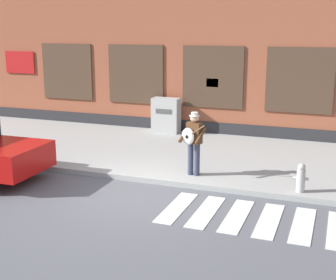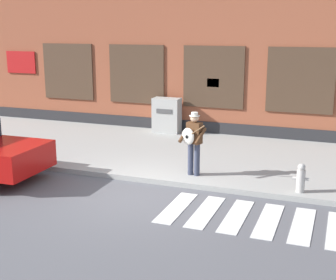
% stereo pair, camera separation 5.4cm
% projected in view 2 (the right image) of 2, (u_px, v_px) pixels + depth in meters
% --- Properties ---
extents(ground_plane, '(160.00, 160.00, 0.00)m').
position_uv_depth(ground_plane, '(139.00, 195.00, 11.25)').
color(ground_plane, '#56565B').
extents(sidewalk, '(28.00, 5.71, 0.14)m').
position_uv_depth(sidewalk, '(188.00, 154.00, 14.60)').
color(sidewalk, '#9E9E99').
rests_on(sidewalk, ground).
extents(building_backdrop, '(28.00, 4.06, 6.59)m').
position_uv_depth(building_backdrop, '(228.00, 44.00, 18.25)').
color(building_backdrop, brown).
rests_on(building_backdrop, ground).
extents(crosswalk, '(5.20, 1.90, 0.01)m').
position_uv_depth(crosswalk, '(285.00, 223.00, 9.64)').
color(crosswalk, silver).
rests_on(crosswalk, ground).
extents(busker, '(0.72, 0.62, 1.68)m').
position_uv_depth(busker, '(193.00, 140.00, 12.09)').
color(busker, '#33384C').
rests_on(busker, sidewalk).
extents(utility_box, '(1.00, 0.54, 1.27)m').
position_uv_depth(utility_box, '(167.00, 115.00, 17.18)').
color(utility_box, '#ADADA8').
rests_on(utility_box, sidewalk).
extents(fire_hydrant, '(0.38, 0.20, 0.70)m').
position_uv_depth(fire_hydrant, '(301.00, 178.00, 10.98)').
color(fire_hydrant, '#B2ADA8').
rests_on(fire_hydrant, sidewalk).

